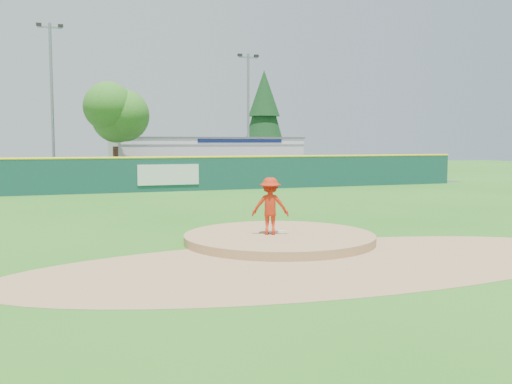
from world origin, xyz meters
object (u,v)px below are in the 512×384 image
object	(u,v)px
van	(73,175)
light_pole_left	(52,96)
pitcher	(270,206)
deciduous_tree	(115,118)
conifer_tree	(264,114)
light_pole_right	(248,109)
pool_building_grp	(203,157)

from	to	relation	value
van	light_pole_left	size ratio (longest dim) A/B	0.49
pitcher	deciduous_tree	xyz separation A→B (m)	(-1.72, 24.99, 3.49)
pitcher	light_pole_left	size ratio (longest dim) A/B	0.15
conifer_tree	light_pole_right	world-z (taller)	light_pole_right
van	light_pole_right	xyz separation A→B (m)	(13.87, 4.91, 4.78)
conifer_tree	light_pole_right	bearing A→B (deg)	-119.74
pitcher	light_pole_left	distance (m)	28.04
pool_building_grp	light_pole_left	size ratio (longest dim) A/B	1.38
light_pole_right	light_pole_left	bearing A→B (deg)	-172.41
light_pole_right	van	bearing A→B (deg)	-160.48
pool_building_grp	deciduous_tree	bearing A→B (deg)	-138.84
pitcher	pool_building_grp	size ratio (longest dim) A/B	0.11
pool_building_grp	light_pole_right	world-z (taller)	light_pole_right
pool_building_grp	light_pole_left	xyz separation A→B (m)	(-12.00, -4.99, 4.39)
deciduous_tree	light_pole_right	size ratio (longest dim) A/B	0.74
light_pole_left	van	bearing A→B (deg)	-68.76
light_pole_left	conifer_tree	bearing A→B (deg)	25.35
pitcher	van	size ratio (longest dim) A/B	0.31
deciduous_tree	light_pole_right	distance (m)	11.75
pool_building_grp	conifer_tree	world-z (taller)	conifer_tree
pool_building_grp	deciduous_tree	xyz separation A→B (m)	(-8.00, -6.99, 2.89)
van	pitcher	bearing A→B (deg)	-178.12
light_pole_left	light_pole_right	size ratio (longest dim) A/B	1.10
conifer_tree	deciduous_tree	bearing A→B (deg)	-143.75
conifer_tree	light_pole_right	xyz separation A→B (m)	(-4.00, -7.00, 0.00)
van	light_pole_left	bearing A→B (deg)	12.35
pool_building_grp	conifer_tree	xyz separation A→B (m)	(7.00, 4.01, 3.88)
van	pool_building_grp	size ratio (longest dim) A/B	0.35
deciduous_tree	light_pole_left	bearing A→B (deg)	153.43
light_pole_right	pitcher	bearing A→B (deg)	-107.75
conifer_tree	light_pole_left	bearing A→B (deg)	-154.65
deciduous_tree	light_pole_left	world-z (taller)	light_pole_left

